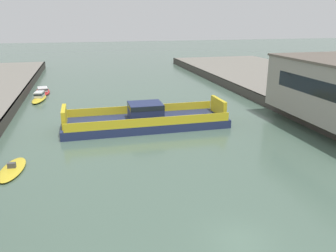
{
  "coord_description": "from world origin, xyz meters",
  "views": [
    {
      "loc": [
        -9.3,
        -17.49,
        14.09
      ],
      "look_at": [
        0.0,
        19.37,
        2.0
      ],
      "focal_mm": 36.57,
      "sensor_mm": 36.0,
      "label": 1
    }
  ],
  "objects_px": {
    "chain_ferry": "(146,120)",
    "moored_boat_mid_left": "(43,91)",
    "moored_boat_mid_right": "(12,169)",
    "moored_boat_near_left": "(39,97)"
  },
  "relations": [
    {
      "from": "chain_ferry",
      "to": "moored_boat_mid_left",
      "type": "distance_m",
      "value": 30.85
    },
    {
      "from": "chain_ferry",
      "to": "moored_boat_mid_left",
      "type": "xyz_separation_m",
      "value": [
        -15.54,
        26.64,
        -0.61
      ]
    },
    {
      "from": "moored_boat_mid_left",
      "to": "moored_boat_mid_right",
      "type": "bearing_deg",
      "value": -89.18
    },
    {
      "from": "moored_boat_near_left",
      "to": "moored_boat_mid_right",
      "type": "xyz_separation_m",
      "value": [
        0.52,
        -30.51,
        -0.36
      ]
    },
    {
      "from": "moored_boat_near_left",
      "to": "moored_boat_mid_left",
      "type": "relative_size",
      "value": 0.9
    },
    {
      "from": "chain_ferry",
      "to": "moored_boat_near_left",
      "type": "height_order",
      "value": "chain_ferry"
    },
    {
      "from": "chain_ferry",
      "to": "moored_boat_near_left",
      "type": "bearing_deg",
      "value": 127.93
    },
    {
      "from": "moored_boat_near_left",
      "to": "moored_boat_mid_left",
      "type": "distance_m",
      "value": 6.71
    },
    {
      "from": "chain_ferry",
      "to": "moored_boat_near_left",
      "type": "xyz_separation_m",
      "value": [
        -15.53,
        19.93,
        -0.47
      ]
    },
    {
      "from": "moored_boat_mid_left",
      "to": "moored_boat_mid_right",
      "type": "relative_size",
      "value": 1.32
    }
  ]
}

